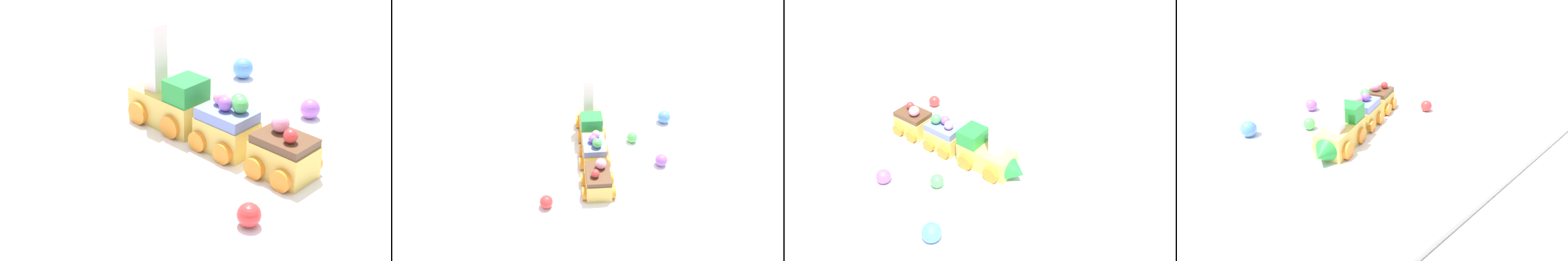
{
  "view_description": "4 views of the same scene",
  "coord_description": "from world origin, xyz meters",
  "views": [
    {
      "loc": [
        -0.64,
        0.23,
        0.39
      ],
      "look_at": [
        0.01,
        -0.02,
        0.03
      ],
      "focal_mm": 60.0,
      "sensor_mm": 36.0,
      "label": 1
    },
    {
      "loc": [
        -0.59,
        -0.25,
        0.56
      ],
      "look_at": [
        0.02,
        -0.03,
        0.07
      ],
      "focal_mm": 35.0,
      "sensor_mm": 36.0,
      "label": 2
    },
    {
      "loc": [
        0.54,
        -0.28,
        0.48
      ],
      "look_at": [
        -0.0,
        0.02,
        0.03
      ],
      "focal_mm": 35.0,
      "sensor_mm": 36.0,
      "label": 3
    },
    {
      "loc": [
        0.36,
        0.38,
        0.29
      ],
      "look_at": [
        0.02,
        0.0,
        0.03
      ],
      "focal_mm": 28.0,
      "sensor_mm": 36.0,
      "label": 4
    }
  ],
  "objects": [
    {
      "name": "gumball_green",
      "position": [
        0.08,
        -0.11,
        0.02
      ],
      "size": [
        0.02,
        0.02,
        0.02
      ],
      "primitive_type": "sphere",
      "color": "#4CBC56",
      "rests_on": "display_board"
    },
    {
      "name": "gumball_purple",
      "position": [
        0.03,
        -0.19,
        0.03
      ],
      "size": [
        0.03,
        0.03,
        0.03
      ],
      "primitive_type": "sphere",
      "color": "#9956C6",
      "rests_on": "display_board"
    },
    {
      "name": "gumball_red",
      "position": [
        -0.16,
        -0.01,
        0.02
      ],
      "size": [
        0.03,
        0.03,
        0.03
      ],
      "primitive_type": "sphere",
      "color": "red",
      "rests_on": "display_board"
    },
    {
      "name": "gumball_blue",
      "position": [
        0.18,
        -0.16,
        0.03
      ],
      "size": [
        0.03,
        0.03,
        0.03
      ],
      "primitive_type": "sphere",
      "color": "#4C84E0",
      "rests_on": "display_board"
    },
    {
      "name": "display_board",
      "position": [
        0.0,
        0.0,
        0.01
      ],
      "size": [
        0.81,
        0.47,
        0.01
      ],
      "primitive_type": "cube",
      "color": "white",
      "rests_on": "ground_plane"
    },
    {
      "name": "ground_plane",
      "position": [
        0.0,
        0.0,
        0.0
      ],
      "size": [
        10.0,
        10.0,
        0.0
      ],
      "primitive_type": "plane",
      "color": "gray"
    },
    {
      "name": "cake_car_chocolate",
      "position": [
        -0.09,
        -0.09,
        0.04
      ],
      "size": [
        0.08,
        0.08,
        0.07
      ],
      "rotation": [
        0.0,
        0.0,
        0.43
      ],
      "color": "#E0BC56",
      "rests_on": "display_board"
    },
    {
      "name": "cake_train_locomotive",
      "position": [
        0.09,
        -0.01,
        0.04
      ],
      "size": [
        0.14,
        0.1,
        0.13
      ],
      "rotation": [
        0.0,
        0.0,
        0.43
      ],
      "color": "#E0BC56",
      "rests_on": "display_board"
    },
    {
      "name": "cake_car_blueberry",
      "position": [
        -0.01,
        -0.05,
        0.04
      ],
      "size": [
        0.08,
        0.08,
        0.07
      ],
      "rotation": [
        0.0,
        0.0,
        0.43
      ],
      "color": "#E0BC56",
      "rests_on": "display_board"
    }
  ]
}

